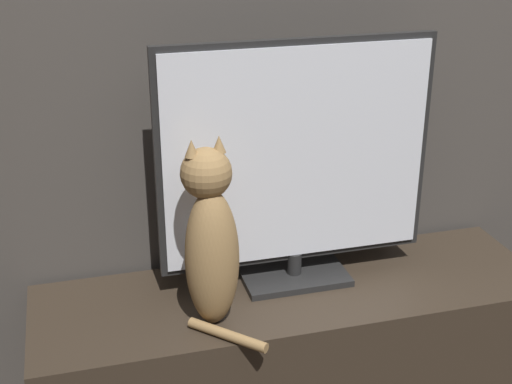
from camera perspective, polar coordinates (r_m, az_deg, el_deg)
name	(u,v)px	position (r m, az deg, el deg)	size (l,w,h in m)	color
tv_stand	(292,354)	(2.29, 2.87, -12.85)	(1.54, 0.46, 0.47)	#33281E
tv	(296,164)	(2.05, 3.25, 2.27)	(0.81, 0.19, 0.74)	black
cat	(211,240)	(1.89, -3.65, -3.88)	(0.19, 0.29, 0.53)	#997547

